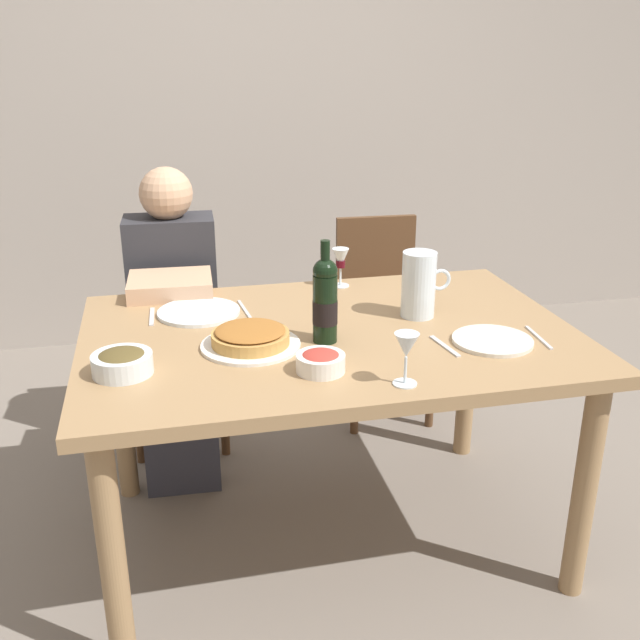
{
  "coord_description": "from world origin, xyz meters",
  "views": [
    {
      "loc": [
        -0.49,
        -2.01,
        1.59
      ],
      "look_at": [
        -0.04,
        -0.03,
        0.81
      ],
      "focal_mm": 40.7,
      "sensor_mm": 36.0,
      "label": 1
    }
  ],
  "objects_px": {
    "water_pitcher": "(419,288)",
    "chair_right": "(380,304)",
    "diner_left": "(174,315)",
    "salad_bowl": "(321,361)",
    "dinner_plate_right_setting": "(199,312)",
    "dinner_plate_left_setting": "(492,341)",
    "dining_table": "(330,358)",
    "wine_bottle": "(325,300)",
    "wine_glass_right_diner": "(341,261)",
    "wine_glass_left_diner": "(406,348)",
    "olive_bowl": "(122,362)",
    "baked_tart": "(250,338)",
    "chair_left": "(176,323)"
  },
  "relations": [
    {
      "from": "water_pitcher",
      "to": "chair_right",
      "type": "distance_m",
      "value": 0.93
    },
    {
      "from": "diner_left",
      "to": "chair_right",
      "type": "distance_m",
      "value": 0.96
    },
    {
      "from": "salad_bowl",
      "to": "chair_right",
      "type": "relative_size",
      "value": 0.15
    },
    {
      "from": "dinner_plate_right_setting",
      "to": "diner_left",
      "type": "bearing_deg",
      "value": 100.59
    },
    {
      "from": "dinner_plate_left_setting",
      "to": "dining_table",
      "type": "bearing_deg",
      "value": 156.39
    },
    {
      "from": "wine_bottle",
      "to": "salad_bowl",
      "type": "relative_size",
      "value": 2.31
    },
    {
      "from": "salad_bowl",
      "to": "wine_glass_right_diner",
      "type": "distance_m",
      "value": 0.74
    },
    {
      "from": "wine_glass_left_diner",
      "to": "olive_bowl",
      "type": "bearing_deg",
      "value": 162.13
    },
    {
      "from": "chair_right",
      "to": "baked_tart",
      "type": "bearing_deg",
      "value": 56.49
    },
    {
      "from": "wine_glass_left_diner",
      "to": "chair_right",
      "type": "xyz_separation_m",
      "value": [
        0.35,
        1.31,
        -0.37
      ]
    },
    {
      "from": "baked_tart",
      "to": "wine_bottle",
      "type": "bearing_deg",
      "value": -1.26
    },
    {
      "from": "chair_left",
      "to": "dinner_plate_right_setting",
      "type": "bearing_deg",
      "value": 98.52
    },
    {
      "from": "wine_bottle",
      "to": "wine_glass_left_diner",
      "type": "bearing_deg",
      "value": -67.82
    },
    {
      "from": "baked_tart",
      "to": "salad_bowl",
      "type": "bearing_deg",
      "value": -52.45
    },
    {
      "from": "dinner_plate_left_setting",
      "to": "wine_glass_left_diner",
      "type": "bearing_deg",
      "value": -148.78
    },
    {
      "from": "wine_bottle",
      "to": "water_pitcher",
      "type": "bearing_deg",
      "value": 22.42
    },
    {
      "from": "olive_bowl",
      "to": "diner_left",
      "type": "distance_m",
      "value": 0.85
    },
    {
      "from": "dining_table",
      "to": "chair_left",
      "type": "distance_m",
      "value": 1.0
    },
    {
      "from": "olive_bowl",
      "to": "wine_glass_left_diner",
      "type": "relative_size",
      "value": 1.14
    },
    {
      "from": "salad_bowl",
      "to": "chair_left",
      "type": "relative_size",
      "value": 0.15
    },
    {
      "from": "dining_table",
      "to": "chair_right",
      "type": "bearing_deg",
      "value": 63.49
    },
    {
      "from": "wine_glass_right_diner",
      "to": "chair_right",
      "type": "bearing_deg",
      "value": 57.42
    },
    {
      "from": "wine_bottle",
      "to": "salad_bowl",
      "type": "bearing_deg",
      "value": -106.4
    },
    {
      "from": "dining_table",
      "to": "baked_tart",
      "type": "distance_m",
      "value": 0.29
    },
    {
      "from": "diner_left",
      "to": "chair_right",
      "type": "relative_size",
      "value": 1.33
    },
    {
      "from": "chair_left",
      "to": "wine_glass_right_diner",
      "type": "bearing_deg",
      "value": 144.82
    },
    {
      "from": "chair_right",
      "to": "salad_bowl",
      "type": "bearing_deg",
      "value": 67.65
    },
    {
      "from": "dinner_plate_left_setting",
      "to": "chair_right",
      "type": "xyz_separation_m",
      "value": [
        0.01,
        1.1,
        -0.27
      ]
    },
    {
      "from": "dining_table",
      "to": "dinner_plate_left_setting",
      "type": "xyz_separation_m",
      "value": [
        0.45,
        -0.2,
        0.1
      ]
    },
    {
      "from": "baked_tart",
      "to": "chair_right",
      "type": "height_order",
      "value": "chair_right"
    },
    {
      "from": "salad_bowl",
      "to": "dinner_plate_left_setting",
      "type": "xyz_separation_m",
      "value": [
        0.54,
        0.08,
        -0.02
      ]
    },
    {
      "from": "dining_table",
      "to": "water_pitcher",
      "type": "distance_m",
      "value": 0.37
    },
    {
      "from": "salad_bowl",
      "to": "chair_left",
      "type": "bearing_deg",
      "value": 107.03
    },
    {
      "from": "chair_right",
      "to": "olive_bowl",
      "type": "bearing_deg",
      "value": 47.86
    },
    {
      "from": "diner_left",
      "to": "dinner_plate_right_setting",
      "type": "bearing_deg",
      "value": 103.24
    },
    {
      "from": "wine_glass_left_diner",
      "to": "wine_glass_right_diner",
      "type": "distance_m",
      "value": 0.83
    },
    {
      "from": "olive_bowl",
      "to": "dinner_plate_left_setting",
      "type": "height_order",
      "value": "olive_bowl"
    },
    {
      "from": "dinner_plate_left_setting",
      "to": "diner_left",
      "type": "bearing_deg",
      "value": 137.22
    },
    {
      "from": "baked_tart",
      "to": "salad_bowl",
      "type": "xyz_separation_m",
      "value": [
        0.16,
        -0.21,
        0.0
      ]
    },
    {
      "from": "wine_glass_left_diner",
      "to": "diner_left",
      "type": "height_order",
      "value": "diner_left"
    },
    {
      "from": "wine_bottle",
      "to": "salad_bowl",
      "type": "distance_m",
      "value": 0.23
    },
    {
      "from": "dining_table",
      "to": "baked_tart",
      "type": "height_order",
      "value": "baked_tart"
    },
    {
      "from": "water_pitcher",
      "to": "salad_bowl",
      "type": "height_order",
      "value": "water_pitcher"
    },
    {
      "from": "baked_tart",
      "to": "wine_glass_right_diner",
      "type": "height_order",
      "value": "wine_glass_right_diner"
    },
    {
      "from": "wine_glass_left_diner",
      "to": "wine_glass_right_diner",
      "type": "height_order",
      "value": "same"
    },
    {
      "from": "wine_bottle",
      "to": "water_pitcher",
      "type": "relative_size",
      "value": 1.44
    },
    {
      "from": "dining_table",
      "to": "olive_bowl",
      "type": "distance_m",
      "value": 0.65
    },
    {
      "from": "olive_bowl",
      "to": "wine_glass_right_diner",
      "type": "height_order",
      "value": "wine_glass_right_diner"
    },
    {
      "from": "water_pitcher",
      "to": "chair_left",
      "type": "xyz_separation_m",
      "value": [
        -0.75,
        0.81,
        -0.36
      ]
    },
    {
      "from": "dining_table",
      "to": "baked_tart",
      "type": "xyz_separation_m",
      "value": [
        -0.25,
        -0.07,
        0.12
      ]
    }
  ]
}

